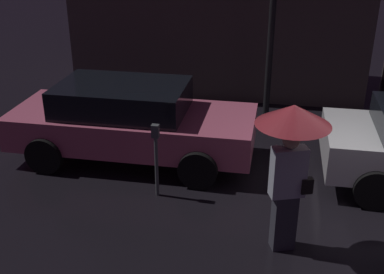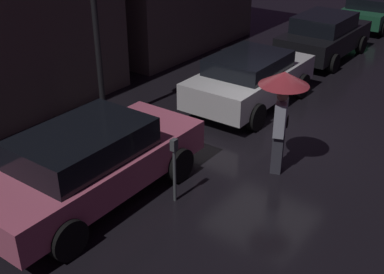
{
  "view_description": "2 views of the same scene",
  "coord_description": "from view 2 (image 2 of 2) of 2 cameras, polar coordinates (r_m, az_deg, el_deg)",
  "views": [
    {
      "loc": [
        -1.51,
        -6.69,
        4.33
      ],
      "look_at": [
        -2.85,
        0.11,
        1.16
      ],
      "focal_mm": 45.0,
      "sensor_mm": 36.0,
      "label": 1
    },
    {
      "loc": [
        -9.35,
        -4.61,
        5.26
      ],
      "look_at": [
        -2.84,
        0.2,
        1.08
      ],
      "focal_mm": 45.0,
      "sensor_mm": 36.0,
      "label": 2
    }
  ],
  "objects": [
    {
      "name": "parked_car_white",
      "position": [
        13.05,
        6.93,
        6.99
      ],
      "size": [
        4.17,
        2.05,
        1.44
      ],
      "rotation": [
        0.0,
        0.0,
        0.01
      ],
      "color": "silver",
      "rests_on": "ground"
    },
    {
      "name": "parked_car_green",
      "position": [
        22.38,
        20.53,
        13.9
      ],
      "size": [
        4.06,
        2.0,
        1.31
      ],
      "rotation": [
        0.0,
        0.0,
        0.03
      ],
      "color": "#1E5638",
      "rests_on": "ground"
    },
    {
      "name": "parked_car_black",
      "position": [
        17.51,
        15.41,
        11.53
      ],
      "size": [
        4.2,
        2.02,
        1.52
      ],
      "rotation": [
        0.0,
        0.0,
        -0.01
      ],
      "color": "black",
      "rests_on": "ground"
    },
    {
      "name": "pedestrian_with_umbrella",
      "position": [
        9.56,
        10.69,
        4.59
      ],
      "size": [
        0.99,
        0.99,
        2.19
      ],
      "rotation": [
        0.0,
        0.0,
        0.36
      ],
      "color": "#383842",
      "rests_on": "ground"
    },
    {
      "name": "street_lamp_near",
      "position": [
        11.44,
        -11.57,
        15.34
      ],
      "size": [
        0.43,
        0.43,
        4.21
      ],
      "color": "black",
      "rests_on": "ground"
    },
    {
      "name": "parking_meter",
      "position": [
        8.79,
        -2.11,
        -3.18
      ],
      "size": [
        0.12,
        0.1,
        1.31
      ],
      "color": "#4C5154",
      "rests_on": "ground"
    },
    {
      "name": "ground_plane",
      "position": [
        11.68,
        9.09,
        0.16
      ],
      "size": [
        60.0,
        60.0,
        0.0
      ],
      "primitive_type": "plane",
      "color": "black"
    },
    {
      "name": "parked_car_pink",
      "position": [
        9.05,
        -11.87,
        -2.91
      ],
      "size": [
        4.64,
        2.01,
        1.51
      ],
      "rotation": [
        0.0,
        0.0,
        0.01
      ],
      "color": "#DB6684",
      "rests_on": "ground"
    }
  ]
}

